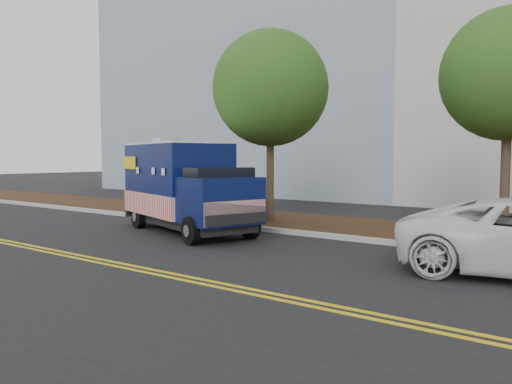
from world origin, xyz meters
The scene contains 9 objects.
ground centered at (0.00, 0.00, 0.00)m, with size 120.00×120.00×0.00m, color black.
curb centered at (0.00, 1.40, 0.07)m, with size 120.00×0.18×0.15m, color #9E9E99.
mulch_strip centered at (0.00, 3.50, 0.07)m, with size 120.00×4.00×0.15m, color black.
centerline_near centered at (0.00, -4.45, 0.01)m, with size 120.00×0.10×0.01m, color gold.
centerline_far centered at (0.00, -4.70, 0.01)m, with size 120.00×0.10×0.01m, color gold.
tree_b centered at (1.19, 2.71, 4.72)m, with size 3.98×3.98×6.72m.
tree_c centered at (8.41, 3.85, 4.64)m, with size 3.66×3.66×6.49m.
sign_post centered at (-4.07, 1.64, 1.20)m, with size 0.06×0.06×2.40m, color #473828.
food_truck centered at (-0.19, -0.10, 1.37)m, with size 6.10×3.84×3.03m.
Camera 1 is at (11.13, -11.46, 2.37)m, focal length 35.00 mm.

